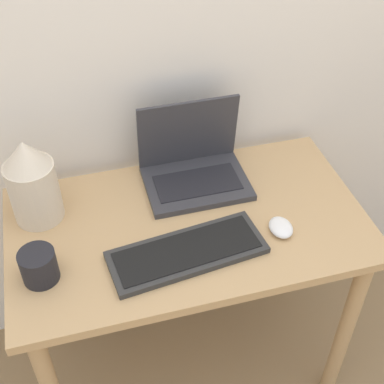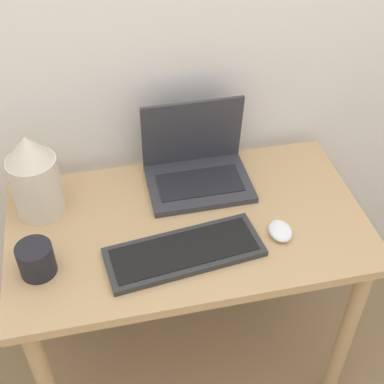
# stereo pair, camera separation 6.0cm
# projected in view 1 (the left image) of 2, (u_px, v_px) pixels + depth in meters

# --- Properties ---
(wall_back) EXTENTS (6.00, 0.05, 2.50)m
(wall_back) POSITION_uv_depth(u_px,v_px,m) (153.00, 3.00, 1.46)
(wall_back) COLOR silver
(wall_back) RESTS_ON ground_plane
(desk) EXTENTS (1.03, 0.58, 0.75)m
(desk) POSITION_uv_depth(u_px,v_px,m) (188.00, 250.00, 1.62)
(desk) COLOR tan
(desk) RESTS_ON ground_plane
(laptop) EXTENTS (0.31, 0.24, 0.25)m
(laptop) POSITION_uv_depth(u_px,v_px,m) (193.00, 165.00, 1.65)
(laptop) COLOR #333338
(laptop) RESTS_ON desk
(keyboard) EXTENTS (0.44, 0.21, 0.02)m
(keyboard) POSITION_uv_depth(u_px,v_px,m) (187.00, 252.00, 1.44)
(keyboard) COLOR #2D2D2D
(keyboard) RESTS_ON desk
(mouse) EXTENTS (0.07, 0.09, 0.03)m
(mouse) POSITION_uv_depth(u_px,v_px,m) (281.00, 227.00, 1.51)
(mouse) COLOR white
(mouse) RESTS_ON desk
(vase) EXTENTS (0.14, 0.14, 0.27)m
(vase) POSITION_uv_depth(u_px,v_px,m) (32.00, 182.00, 1.48)
(vase) COLOR beige
(vase) RESTS_ON desk
(mug) EXTENTS (0.09, 0.09, 0.09)m
(mug) POSITION_uv_depth(u_px,v_px,m) (39.00, 266.00, 1.36)
(mug) COLOR black
(mug) RESTS_ON desk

